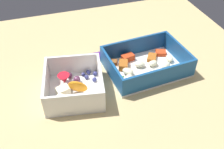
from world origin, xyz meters
TOP-DOWN VIEW (x-y plane):
  - table_surface at (0.00, 0.00)cm, footprint 80.00×80.00cm
  - pasta_container at (7.82, 1.55)cm, footprint 20.99×15.94cm
  - fruit_bowl at (-11.56, -1.04)cm, footprint 15.25×16.04cm
  - candy_bar at (-3.13, 10.24)cm, footprint 7.03×2.48cm

SIDE VIEW (x-z plane):
  - table_surface at x=0.00cm, z-range 0.00..2.00cm
  - candy_bar at x=-3.13cm, z-range 2.00..3.20cm
  - pasta_container at x=7.82cm, z-range 0.94..6.41cm
  - fruit_bowl at x=-11.56cm, z-range 1.08..7.09cm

